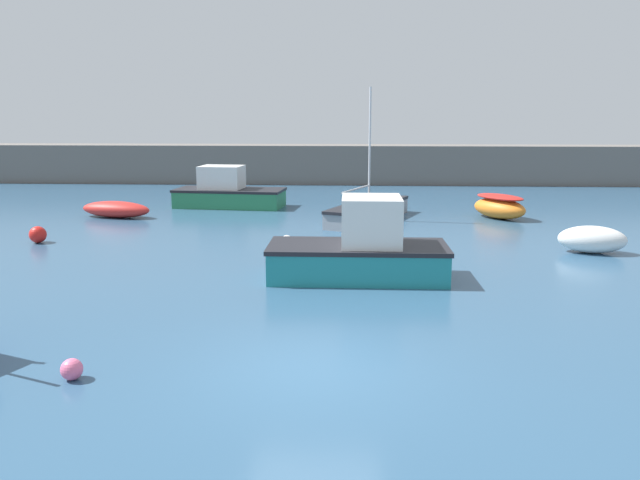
{
  "coord_description": "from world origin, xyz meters",
  "views": [
    {
      "loc": [
        0.65,
        -10.54,
        4.46
      ],
      "look_at": [
        -0.37,
        9.5,
        0.42
      ],
      "focal_mm": 35.0,
      "sensor_mm": 36.0,
      "label": 1
    }
  ],
  "objects_px": {
    "fishing_dinghy_green": "(592,239)",
    "cabin_cruiser_white": "(228,192)",
    "open_tender_yellow": "(116,209)",
    "sailboat_tall_mast": "(369,211)",
    "motorboat_grey_hull": "(362,250)",
    "mooring_buoy_pink": "(72,369)",
    "mooring_buoy_red": "(38,235)",
    "rowboat_with_red_cover": "(499,206)",
    "mooring_buoy_white": "(287,242)"
  },
  "relations": [
    {
      "from": "mooring_buoy_white",
      "to": "open_tender_yellow",
      "type": "bearing_deg",
      "value": 143.6
    },
    {
      "from": "cabin_cruiser_white",
      "to": "motorboat_grey_hull",
      "type": "bearing_deg",
      "value": -58.55
    },
    {
      "from": "sailboat_tall_mast",
      "to": "cabin_cruiser_white",
      "type": "distance_m",
      "value": 7.73
    },
    {
      "from": "open_tender_yellow",
      "to": "mooring_buoy_pink",
      "type": "bearing_deg",
      "value": -58.35
    },
    {
      "from": "cabin_cruiser_white",
      "to": "mooring_buoy_pink",
      "type": "bearing_deg",
      "value": -80.35
    },
    {
      "from": "cabin_cruiser_white",
      "to": "mooring_buoy_red",
      "type": "xyz_separation_m",
      "value": [
        -5.0,
        -9.06,
        -0.42
      ]
    },
    {
      "from": "sailboat_tall_mast",
      "to": "mooring_buoy_red",
      "type": "xyz_separation_m",
      "value": [
        -11.82,
        -5.42,
        -0.1
      ]
    },
    {
      "from": "sailboat_tall_mast",
      "to": "mooring_buoy_white",
      "type": "height_order",
      "value": "sailboat_tall_mast"
    },
    {
      "from": "open_tender_yellow",
      "to": "sailboat_tall_mast",
      "type": "relative_size",
      "value": 0.55
    },
    {
      "from": "mooring_buoy_red",
      "to": "cabin_cruiser_white",
      "type": "bearing_deg",
      "value": 61.11
    },
    {
      "from": "open_tender_yellow",
      "to": "mooring_buoy_red",
      "type": "relative_size",
      "value": 5.84
    },
    {
      "from": "open_tender_yellow",
      "to": "mooring_buoy_red",
      "type": "distance_m",
      "value": 5.67
    },
    {
      "from": "open_tender_yellow",
      "to": "fishing_dinghy_green",
      "type": "relative_size",
      "value": 1.49
    },
    {
      "from": "mooring_buoy_red",
      "to": "mooring_buoy_pink",
      "type": "xyz_separation_m",
      "value": [
        6.32,
        -11.32,
        -0.11
      ]
    },
    {
      "from": "fishing_dinghy_green",
      "to": "mooring_buoy_red",
      "type": "height_order",
      "value": "fishing_dinghy_green"
    },
    {
      "from": "rowboat_with_red_cover",
      "to": "mooring_buoy_pink",
      "type": "relative_size",
      "value": 7.83
    },
    {
      "from": "rowboat_with_red_cover",
      "to": "sailboat_tall_mast",
      "type": "relative_size",
      "value": 0.47
    },
    {
      "from": "cabin_cruiser_white",
      "to": "mooring_buoy_pink",
      "type": "xyz_separation_m",
      "value": [
        1.33,
        -20.38,
        -0.53
      ]
    },
    {
      "from": "motorboat_grey_hull",
      "to": "sailboat_tall_mast",
      "type": "distance_m",
      "value": 9.73
    },
    {
      "from": "rowboat_with_red_cover",
      "to": "cabin_cruiser_white",
      "type": "height_order",
      "value": "cabin_cruiser_white"
    },
    {
      "from": "open_tender_yellow",
      "to": "cabin_cruiser_white",
      "type": "distance_m",
      "value": 5.52
    },
    {
      "from": "rowboat_with_red_cover",
      "to": "mooring_buoy_white",
      "type": "xyz_separation_m",
      "value": [
        -8.65,
        -6.63,
        -0.31
      ]
    },
    {
      "from": "rowboat_with_red_cover",
      "to": "fishing_dinghy_green",
      "type": "bearing_deg",
      "value": -23.32
    },
    {
      "from": "fishing_dinghy_green",
      "to": "rowboat_with_red_cover",
      "type": "bearing_deg",
      "value": 113.87
    },
    {
      "from": "rowboat_with_red_cover",
      "to": "sailboat_tall_mast",
      "type": "height_order",
      "value": "sailboat_tall_mast"
    },
    {
      "from": "motorboat_grey_hull",
      "to": "mooring_buoy_pink",
      "type": "xyz_separation_m",
      "value": [
        -5.05,
        -7.03,
        -0.61
      ]
    },
    {
      "from": "rowboat_with_red_cover",
      "to": "open_tender_yellow",
      "type": "relative_size",
      "value": 0.85
    },
    {
      "from": "rowboat_with_red_cover",
      "to": "cabin_cruiser_white",
      "type": "relative_size",
      "value": 0.54
    },
    {
      "from": "rowboat_with_red_cover",
      "to": "mooring_buoy_red",
      "type": "height_order",
      "value": "rowboat_with_red_cover"
    },
    {
      "from": "fishing_dinghy_green",
      "to": "mooring_buoy_red",
      "type": "xyz_separation_m",
      "value": [
        -18.97,
        0.66,
        -0.15
      ]
    },
    {
      "from": "fishing_dinghy_green",
      "to": "cabin_cruiser_white",
      "type": "bearing_deg",
      "value": 157.3
    },
    {
      "from": "motorboat_grey_hull",
      "to": "cabin_cruiser_white",
      "type": "xyz_separation_m",
      "value": [
        -6.37,
        13.34,
        -0.08
      ]
    },
    {
      "from": "open_tender_yellow",
      "to": "motorboat_grey_hull",
      "type": "xyz_separation_m",
      "value": [
        10.68,
        -9.92,
        0.44
      ]
    },
    {
      "from": "sailboat_tall_mast",
      "to": "mooring_buoy_white",
      "type": "bearing_deg",
      "value": 175.48
    },
    {
      "from": "fishing_dinghy_green",
      "to": "mooring_buoy_white",
      "type": "relative_size",
      "value": 5.23
    },
    {
      "from": "motorboat_grey_hull",
      "to": "fishing_dinghy_green",
      "type": "xyz_separation_m",
      "value": [
        7.6,
        3.63,
        -0.35
      ]
    },
    {
      "from": "open_tender_yellow",
      "to": "cabin_cruiser_white",
      "type": "relative_size",
      "value": 0.63
    },
    {
      "from": "rowboat_with_red_cover",
      "to": "motorboat_grey_hull",
      "type": "height_order",
      "value": "motorboat_grey_hull"
    },
    {
      "from": "cabin_cruiser_white",
      "to": "mooring_buoy_white",
      "type": "xyz_separation_m",
      "value": [
        3.89,
        -9.47,
        -0.49
      ]
    },
    {
      "from": "motorboat_grey_hull",
      "to": "mooring_buoy_pink",
      "type": "height_order",
      "value": "motorboat_grey_hull"
    },
    {
      "from": "motorboat_grey_hull",
      "to": "mooring_buoy_white",
      "type": "bearing_deg",
      "value": -57.52
    },
    {
      "from": "sailboat_tall_mast",
      "to": "mooring_buoy_pink",
      "type": "xyz_separation_m",
      "value": [
        -5.5,
        -16.74,
        -0.21
      ]
    },
    {
      "from": "open_tender_yellow",
      "to": "mooring_buoy_pink",
      "type": "relative_size",
      "value": 9.2
    },
    {
      "from": "rowboat_with_red_cover",
      "to": "mooring_buoy_white",
      "type": "relative_size",
      "value": 6.65
    },
    {
      "from": "motorboat_grey_hull",
      "to": "mooring_buoy_white",
      "type": "relative_size",
      "value": 11.12
    },
    {
      "from": "fishing_dinghy_green",
      "to": "cabin_cruiser_white",
      "type": "xyz_separation_m",
      "value": [
        -13.97,
        9.72,
        0.27
      ]
    },
    {
      "from": "cabin_cruiser_white",
      "to": "mooring_buoy_red",
      "type": "distance_m",
      "value": 10.35
    },
    {
      "from": "rowboat_with_red_cover",
      "to": "mooring_buoy_pink",
      "type": "distance_m",
      "value": 20.82
    },
    {
      "from": "motorboat_grey_hull",
      "to": "mooring_buoy_pink",
      "type": "bearing_deg",
      "value": 54.2
    },
    {
      "from": "rowboat_with_red_cover",
      "to": "fishing_dinghy_green",
      "type": "height_order",
      "value": "rowboat_with_red_cover"
    }
  ]
}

